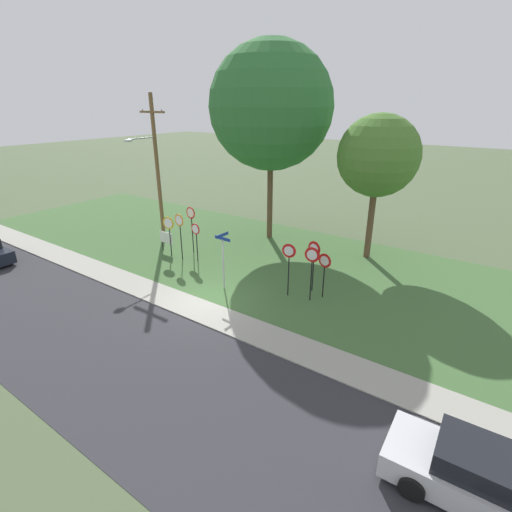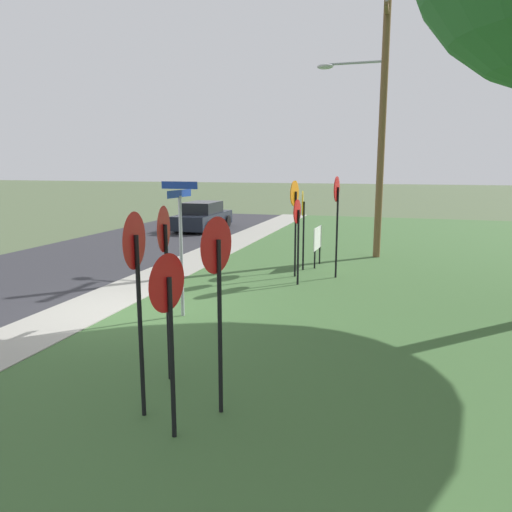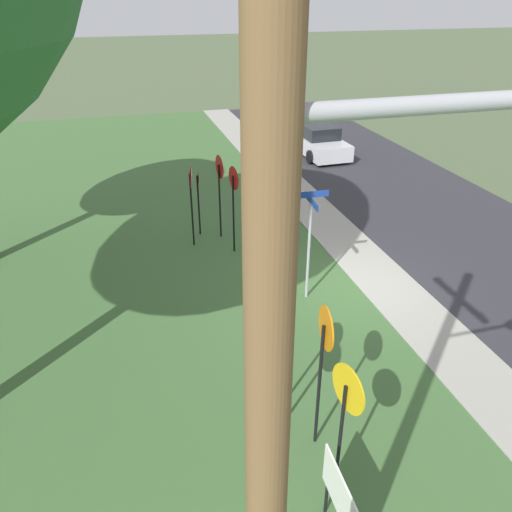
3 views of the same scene
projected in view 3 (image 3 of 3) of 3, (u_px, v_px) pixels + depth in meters
The scene contains 16 objects.
ground_plane at pixel (357, 287), 13.24m from camera, with size 160.00×160.00×0.00m, color #4C5B3D.
road_asphalt at pixel (510, 263), 14.39m from camera, with size 44.00×6.40×0.01m, color #2D2D33.
sidewalk_strip at pixel (384, 282), 13.42m from camera, with size 44.00×1.60×0.06m, color #99968C.
grass_median at pixel (123, 323), 11.79m from camera, with size 44.00×12.00×0.04m, color #3D6033.
stop_sign_near_left at pixel (324, 349), 7.78m from camera, with size 0.71×0.12×2.74m.
stop_sign_near_right at pixel (256, 367), 7.30m from camera, with size 0.70×0.11×2.86m.
stop_sign_far_left at pixel (286, 335), 8.69m from camera, with size 0.63×0.11×2.28m.
stop_sign_far_center at pixel (346, 404), 7.07m from camera, with size 0.74×0.15×2.41m.
yield_sign_near_left at pixel (220, 177), 14.95m from camera, with size 0.70×0.13×2.61m.
yield_sign_near_right at pixel (191, 186), 14.44m from camera, with size 0.70×0.17×2.55m.
yield_sign_far_left at pixel (234, 190), 14.08m from camera, with size 0.66×0.16×2.60m.
yield_sign_far_right at pixel (199, 185), 15.25m from camera, with size 0.67×0.14×2.20m.
street_name_post at pixel (309, 236), 11.97m from camera, with size 0.96×0.82×2.83m.
utility_pole at pixel (294, 425), 2.68m from camera, with size 2.10×2.36×9.04m.
notice_board at pixel (339, 497), 6.82m from camera, with size 1.10×0.08×1.25m.
parked_sedan_distant at pixel (317, 140), 23.52m from camera, with size 4.32×1.98×1.39m.
Camera 3 is at (-10.13, 5.64, 6.97)m, focal length 35.34 mm.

